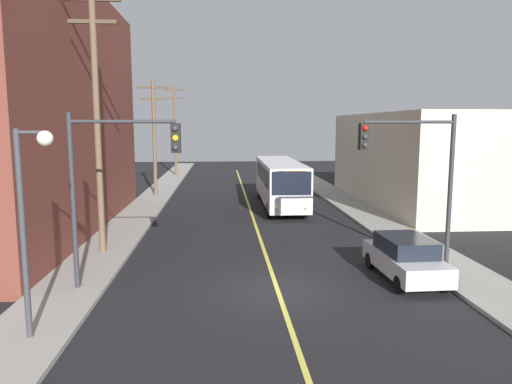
% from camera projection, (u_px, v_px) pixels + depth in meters
% --- Properties ---
extents(ground_plane, '(120.00, 120.00, 0.00)m').
position_uv_depth(ground_plane, '(277.00, 289.00, 16.83)').
color(ground_plane, black).
extents(sidewalk_left, '(2.50, 90.00, 0.15)m').
position_uv_depth(sidewalk_left, '(125.00, 229.00, 26.18)').
color(sidewalk_left, gray).
rests_on(sidewalk_left, ground).
extents(sidewalk_right, '(2.50, 90.00, 0.15)m').
position_uv_depth(sidewalk_right, '(384.00, 225.00, 27.21)').
color(sidewalk_right, gray).
rests_on(sidewalk_right, ground).
extents(lane_stripe_center, '(0.16, 60.00, 0.01)m').
position_uv_depth(lane_stripe_center, '(251.00, 212.00, 31.65)').
color(lane_stripe_center, '#D8CC4C').
rests_on(lane_stripe_center, ground).
extents(building_right_warehouse, '(12.00, 18.76, 6.56)m').
position_uv_depth(building_right_warehouse, '(446.00, 159.00, 35.03)').
color(building_right_warehouse, beige).
rests_on(building_right_warehouse, ground).
extents(city_bus, '(2.64, 12.17, 3.20)m').
position_uv_depth(city_bus, '(280.00, 181.00, 33.97)').
color(city_bus, silver).
rests_on(city_bus, ground).
extents(parked_car_silver, '(1.93, 4.45, 1.62)m').
position_uv_depth(parked_car_silver, '(405.00, 257.00, 17.82)').
color(parked_car_silver, '#B7B7BC').
rests_on(parked_car_silver, ground).
extents(utility_pole_near, '(2.40, 0.28, 11.36)m').
position_uv_depth(utility_pole_near, '(97.00, 110.00, 20.45)').
color(utility_pole_near, brown).
rests_on(utility_pole_near, sidewalk_left).
extents(utility_pole_mid, '(2.40, 0.28, 9.11)m').
position_uv_depth(utility_pole_mid, '(154.00, 132.00, 37.83)').
color(utility_pole_mid, brown).
rests_on(utility_pole_mid, sidewalk_left).
extents(utility_pole_far, '(2.40, 0.28, 10.06)m').
position_uv_depth(utility_pole_far, '(175.00, 126.00, 53.19)').
color(utility_pole_far, brown).
rests_on(utility_pole_far, sidewalk_left).
extents(traffic_signal_left_corner, '(3.75, 0.48, 6.00)m').
position_uv_depth(traffic_signal_left_corner, '(118.00, 168.00, 16.14)').
color(traffic_signal_left_corner, '#2D2D33').
rests_on(traffic_signal_left_corner, sidewalk_left).
extents(traffic_signal_right_corner, '(3.75, 0.48, 6.00)m').
position_uv_depth(traffic_signal_right_corner, '(413.00, 163.00, 18.32)').
color(traffic_signal_right_corner, '#2D2D33').
rests_on(traffic_signal_right_corner, sidewalk_right).
extents(street_lamp_left, '(0.98, 0.40, 5.50)m').
position_uv_depth(street_lamp_left, '(30.00, 203.00, 12.26)').
color(street_lamp_left, '#38383D').
rests_on(street_lamp_left, sidewalk_left).
extents(fire_hydrant, '(0.44, 0.26, 0.84)m').
position_uv_depth(fire_hydrant, '(411.00, 237.00, 22.22)').
color(fire_hydrant, red).
rests_on(fire_hydrant, sidewalk_right).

